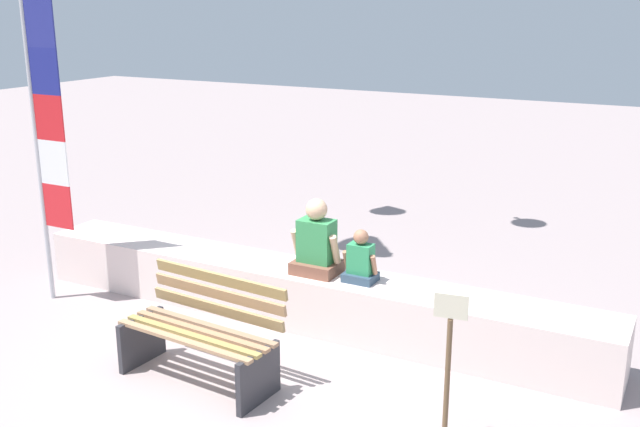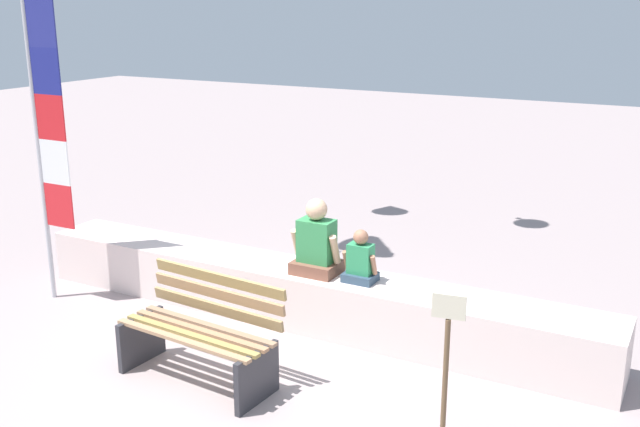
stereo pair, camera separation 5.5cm
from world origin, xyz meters
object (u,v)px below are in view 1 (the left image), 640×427
Objects in this scene: park_bench at (202,335)px; sign_post at (449,355)px; person_adult at (317,244)px; person_child at (361,261)px; flag_banner at (45,132)px.

park_bench is 1.25× the size of sign_post.
person_adult is 1.47× the size of person_child.
person_adult is at bearing -179.96° from person_child.
person_adult reaches higher than person_child.
person_adult is at bearing 75.71° from park_bench.
person_child is at bearing 0.04° from person_adult.
flag_banner reaches higher than park_bench.
person_child is 0.44× the size of sign_post.
person_child is at bearing 59.33° from park_bench.
person_child reaches higher than park_bench.
flag_banner reaches higher than person_child.
sign_post is (4.54, -0.62, -1.15)m from flag_banner.
person_child is at bearing 12.46° from flag_banner.
person_adult is 0.48m from person_child.
flag_banner reaches higher than sign_post.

